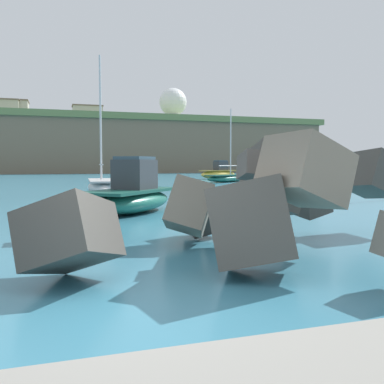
# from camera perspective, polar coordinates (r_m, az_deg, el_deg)

# --- Properties ---
(ground_plane) EXTENTS (400.00, 400.00, 0.00)m
(ground_plane) POSITION_cam_1_polar(r_m,az_deg,el_deg) (5.59, -8.53, -15.03)
(ground_plane) COLOR teal
(breakwater_jetty) EXTENTS (31.59, 6.87, 2.53)m
(breakwater_jetty) POSITION_cam_1_polar(r_m,az_deg,el_deg) (7.44, -17.48, -1.56)
(breakwater_jetty) COLOR #3D3A38
(breakwater_jetty) RESTS_ON ground
(boat_near_left) EXTENTS (5.96, 4.28, 7.22)m
(boat_near_left) POSITION_cam_1_polar(r_m,az_deg,el_deg) (42.17, 4.80, 1.93)
(boat_near_left) COLOR #1E6656
(boat_near_left) RESTS_ON ground
(boat_near_centre) EXTENTS (1.88, 5.87, 8.17)m
(boat_near_centre) POSITION_cam_1_polar(r_m,az_deg,el_deg) (25.61, -11.97, 0.83)
(boat_near_centre) COLOR white
(boat_near_centre) RESTS_ON ground
(boat_near_right) EXTENTS (5.49, 3.52, 2.22)m
(boat_near_right) POSITION_cam_1_polar(r_m,az_deg,el_deg) (51.38, 3.58, 2.57)
(boat_near_right) COLOR #EAC64C
(boat_near_right) RESTS_ON ground
(boat_mid_left) EXTENTS (4.53, 4.79, 2.07)m
(boat_mid_left) POSITION_cam_1_polar(r_m,az_deg,el_deg) (15.77, -8.16, -0.44)
(boat_mid_left) COLOR #1E6656
(boat_mid_left) RESTS_ON ground
(mooring_buoy_inner) EXTENTS (0.44, 0.44, 0.44)m
(mooring_buoy_inner) POSITION_cam_1_polar(r_m,az_deg,el_deg) (23.66, -8.32, -0.08)
(mooring_buoy_inner) COLOR silver
(mooring_buoy_inner) RESTS_ON ground
(headland_bluff) EXTENTS (104.11, 44.93, 11.37)m
(headland_bluff) POSITION_cam_1_polar(r_m,az_deg,el_deg) (102.02, -15.94, 5.84)
(headland_bluff) COLOR #756651
(headland_bluff) RESTS_ON ground
(radar_dome) EXTENTS (7.20, 7.20, 10.16)m
(radar_dome) POSITION_cam_1_polar(r_m,az_deg,el_deg) (113.78, -2.56, 11.58)
(radar_dome) COLOR silver
(radar_dome) RESTS_ON headland_bluff
(station_building_west) EXTENTS (5.87, 6.52, 4.88)m
(station_building_west) POSITION_cam_1_polar(r_m,az_deg,el_deg) (107.23, -22.54, 9.94)
(station_building_west) COLOR #B2ADA3
(station_building_west) RESTS_ON headland_bluff
(station_building_central) EXTENTS (7.74, 8.25, 4.72)m
(station_building_central) POSITION_cam_1_polar(r_m,az_deg,el_deg) (106.93, -24.04, 9.88)
(station_building_central) COLOR #B2ADA3
(station_building_central) RESTS_ON headland_bluff
(station_building_east) EXTENTS (7.36, 4.69, 4.75)m
(station_building_east) POSITION_cam_1_polar(r_m,az_deg,el_deg) (109.75, -13.80, 9.94)
(station_building_east) COLOR #B2ADA3
(station_building_east) RESTS_ON headland_bluff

